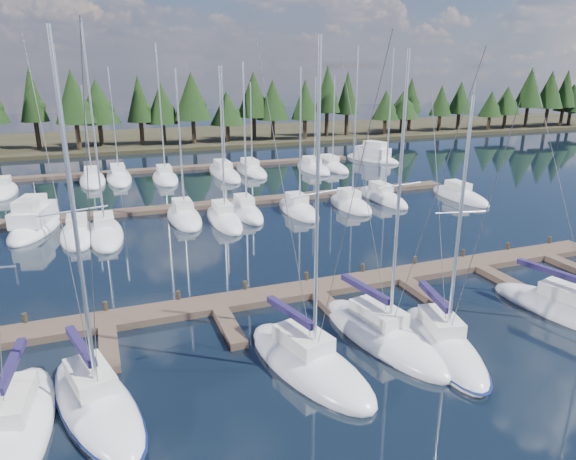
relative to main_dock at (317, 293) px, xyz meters
name	(u,v)px	position (x,y,z in m)	size (l,w,h in m)	color
ground	(255,235)	(0.00, 12.64, -0.20)	(260.00, 260.00, 0.00)	black
far_shore	(161,139)	(0.00, 72.64, 0.10)	(220.00, 30.00, 0.60)	#312C1B
main_dock	(317,293)	(0.00, 0.00, 0.00)	(44.00, 6.13, 0.90)	brown
back_docks	(206,183)	(0.00, 32.23, 0.00)	(50.00, 21.80, 0.40)	brown
front_sailboat_0	(10,432)	(-15.66, -7.41, 0.07)	(3.72, 9.13, 12.67)	silver
front_sailboat_1	(96,403)	(-12.65, -6.69, 0.09)	(4.97, 9.06, 15.33)	silver
front_sailboat_2	(308,362)	(-3.47, -6.95, 0.09)	(4.99, 9.00, 15.17)	silver
front_sailboat_3	(383,335)	(1.04, -5.96, 0.09)	(4.38, 9.43, 14.74)	silver
front_sailboat_4	(442,344)	(3.30, -7.78, 0.08)	(4.38, 8.60, 12.91)	silver
back_sailboat_rows	(215,192)	(-0.03, 27.44, 0.06)	(48.46, 32.51, 17.25)	silver
motor_yacht_left	(35,224)	(-17.05, 20.44, 0.31)	(5.44, 9.94, 4.73)	silver
motor_yacht_right	(372,157)	(26.30, 39.83, 0.30)	(6.40, 9.74, 4.63)	silver
tree_line	(166,103)	(0.05, 62.84, 7.18)	(185.56, 11.40, 12.94)	black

